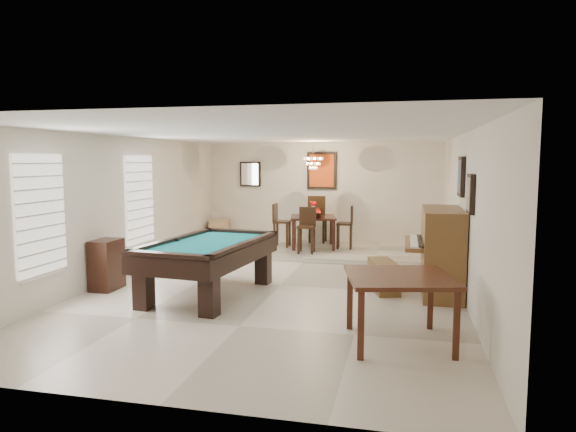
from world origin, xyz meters
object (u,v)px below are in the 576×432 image
at_px(square_table, 399,309).
at_px(apothecary_chest, 107,265).
at_px(piano_bench, 384,276).
at_px(corner_bench, 219,229).
at_px(dining_table, 313,229).
at_px(flower_vase, 313,206).
at_px(upright_piano, 431,251).
at_px(pool_table, 209,269).
at_px(chandelier, 313,159).
at_px(dining_chair_west, 282,225).
at_px(dining_chair_east, 345,227).
at_px(dining_chair_north, 318,219).
at_px(dining_chair_south, 306,230).

relative_size(square_table, apothecary_chest, 1.41).
xyz_separation_m(square_table, piano_bench, (-0.28, 2.44, -0.16)).
bearing_deg(corner_bench, dining_table, -17.55).
bearing_deg(flower_vase, piano_bench, -61.64).
distance_m(upright_piano, flower_vase, 4.10).
relative_size(pool_table, apothecary_chest, 3.04).
bearing_deg(corner_bench, chandelier, -19.42).
xyz_separation_m(upright_piano, flower_vase, (-2.52, 3.21, 0.41)).
bearing_deg(dining_chair_west, apothecary_chest, 153.10).
xyz_separation_m(dining_chair_east, corner_bench, (-3.39, 0.81, -0.25)).
relative_size(square_table, piano_bench, 1.32).
relative_size(flower_vase, corner_bench, 0.45).
distance_m(square_table, dining_table, 6.08).
xyz_separation_m(flower_vase, dining_chair_north, (-0.02, 0.77, -0.39)).
xyz_separation_m(square_table, upright_piano, (0.48, 2.51, 0.28)).
bearing_deg(dining_chair_east, dining_table, -91.54).
bearing_deg(dining_chair_north, corner_bench, -1.09).
relative_size(pool_table, dining_table, 2.47).
distance_m(apothecary_chest, dining_table, 5.04).
height_order(dining_chair_north, dining_chair_east, dining_chair_north).
relative_size(dining_table, dining_chair_north, 0.88).
relative_size(pool_table, dining_chair_south, 2.54).
distance_m(upright_piano, dining_chair_west, 4.55).
bearing_deg(dining_chair_south, chandelier, 85.77).
distance_m(upright_piano, piano_bench, 0.88).
relative_size(dining_chair_south, dining_chair_east, 1.01).
relative_size(dining_chair_west, corner_bench, 1.87).
relative_size(square_table, flower_vase, 4.85).
bearing_deg(dining_table, corner_bench, 162.45).
bearing_deg(chandelier, dining_chair_west, 175.71).
distance_m(upright_piano, apothecary_chest, 5.39).
bearing_deg(corner_bench, dining_chair_east, -13.48).
bearing_deg(dining_chair_south, pool_table, -107.43).
relative_size(pool_table, chandelier, 4.27).
bearing_deg(dining_chair_south, dining_chair_north, 88.08).
distance_m(flower_vase, dining_chair_south, 0.90).
height_order(square_table, dining_chair_west, dining_chair_west).
bearing_deg(upright_piano, dining_chair_west, 135.87).
height_order(dining_chair_south, dining_chair_east, dining_chair_south).
bearing_deg(dining_chair_east, apothecary_chest, -43.29).
relative_size(apothecary_chest, dining_table, 0.81).
height_order(flower_vase, dining_chair_north, dining_chair_north).
distance_m(dining_chair_north, chandelier, 1.73).
relative_size(pool_table, flower_vase, 10.45).
xyz_separation_m(upright_piano, dining_chair_east, (-1.79, 3.24, -0.07)).
height_order(square_table, piano_bench, square_table).
distance_m(dining_table, dining_chair_west, 0.75).
bearing_deg(dining_chair_east, square_table, 9.19).
distance_m(flower_vase, corner_bench, 2.88).
xyz_separation_m(dining_chair_south, dining_chair_east, (0.75, 0.79, -0.01)).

